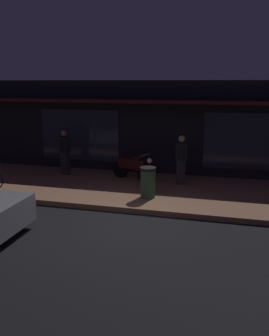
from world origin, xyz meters
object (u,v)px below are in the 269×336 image
(person_bystander, at_px, (181,159))
(trash_bin, at_px, (148,182))
(person_photographer, at_px, (65,151))
(motorcycle, at_px, (133,166))

(person_bystander, relative_size, trash_bin, 1.80)
(person_bystander, bearing_deg, person_photographer, 176.98)
(person_bystander, bearing_deg, motorcycle, 175.19)
(motorcycle, height_order, trash_bin, motorcycle)
(person_photographer, height_order, person_bystander, same)
(person_photographer, relative_size, person_bystander, 1.00)
(motorcycle, bearing_deg, trash_bin, -62.90)
(motorcycle, xyz_separation_m, person_photographer, (-2.65, 0.09, 0.38))
(person_bystander, distance_m, trash_bin, 1.89)
(motorcycle, xyz_separation_m, person_bystander, (1.70, -0.14, 0.38))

